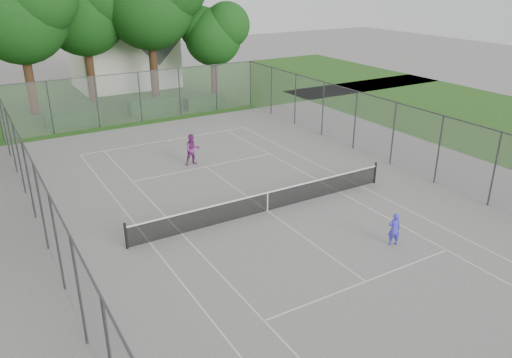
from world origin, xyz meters
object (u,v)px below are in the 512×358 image
house (122,38)px  woman_player (192,150)px  girl_player (394,229)px  tennis_net (268,201)px

house → woman_player: bearing=-98.1°
house → girl_player: house is taller
tennis_net → girl_player: girl_player is taller
girl_player → woman_player: woman_player is taller
house → woman_player: (-3.18, -22.31, -3.47)m
girl_player → woman_player: size_ratio=0.77×
tennis_net → woman_player: size_ratio=7.39×
tennis_net → house: house is taller
girl_player → woman_player: bearing=-53.5°
woman_player → house: bearing=88.1°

